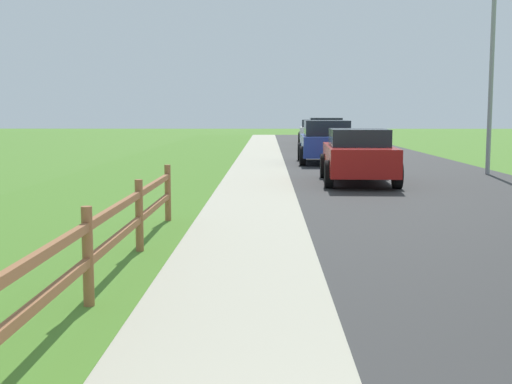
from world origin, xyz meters
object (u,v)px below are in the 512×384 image
object	(u,v)px
parked_car_white	(315,131)
street_lamp	(496,46)
parked_suv_red	(358,155)
parked_car_silver	(325,133)
parked_car_blue	(326,142)

from	to	relation	value
parked_car_white	street_lamp	world-z (taller)	street_lamp
parked_suv_red	parked_car_silver	xyz separation A→B (m)	(0.55, 17.30, 0.10)
parked_car_white	street_lamp	bearing A→B (deg)	-79.90
parked_car_silver	parked_car_blue	bearing A→B (deg)	-94.69
parked_suv_red	street_lamp	distance (m)	6.25
parked_car_white	street_lamp	size ratio (longest dim) A/B	0.70
parked_car_blue	street_lamp	bearing A→B (deg)	-45.11
parked_car_blue	parked_car_silver	distance (m)	9.75
parked_car_silver	parked_car_white	xyz separation A→B (m)	(-0.00, 8.16, -0.09)
parked_car_silver	street_lamp	xyz separation A→B (m)	(4.04, -14.57, 3.15)
parked_car_white	street_lamp	xyz separation A→B (m)	(4.05, -22.73, 3.24)
parked_car_silver	parked_car_white	distance (m)	8.16
parked_car_silver	parked_car_white	size ratio (longest dim) A/B	1.00
parked_car_blue	parked_car_white	xyz separation A→B (m)	(0.79, 17.87, -0.06)
parked_suv_red	parked_car_blue	xyz separation A→B (m)	(-0.25, 7.58, 0.07)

